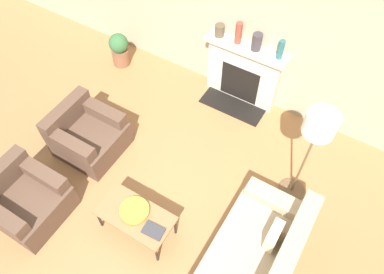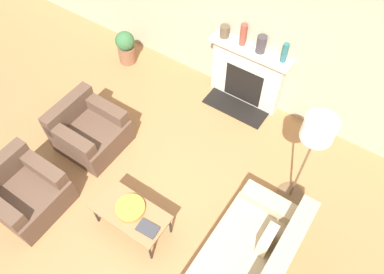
{
  "view_description": "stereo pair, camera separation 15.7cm",
  "coord_description": "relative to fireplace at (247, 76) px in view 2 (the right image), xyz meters",
  "views": [
    {
      "loc": [
        1.61,
        -1.27,
        4.62
      ],
      "look_at": [
        0.02,
        1.37,
        0.45
      ],
      "focal_mm": 35.0,
      "sensor_mm": 36.0,
      "label": 1
    },
    {
      "loc": [
        1.74,
        -1.18,
        4.62
      ],
      "look_at": [
        0.02,
        1.37,
        0.45
      ],
      "focal_mm": 35.0,
      "sensor_mm": 36.0,
      "label": 2
    }
  ],
  "objects": [
    {
      "name": "ground_plane",
      "position": [
        -0.09,
        -2.8,
        -0.51
      ],
      "size": [
        18.0,
        18.0,
        0.0
      ],
      "primitive_type": "plane",
      "color": "#A87547"
    },
    {
      "name": "wall_back",
      "position": [
        -0.09,
        0.15,
        0.94
      ],
      "size": [
        18.0,
        0.06,
        2.9
      ],
      "color": "#BCAD8E",
      "rests_on": "ground_plane"
    },
    {
      "name": "fireplace",
      "position": [
        0.0,
        0.0,
        0.0
      ],
      "size": [
        1.28,
        0.59,
        1.04
      ],
      "color": "beige",
      "rests_on": "ground_plane"
    },
    {
      "name": "armchair_near",
      "position": [
        -1.44,
        -3.29,
        -0.22
      ],
      "size": [
        0.88,
        0.86,
        0.73
      ],
      "rotation": [
        0.0,
        0.0,
        1.57
      ],
      "color": "brown",
      "rests_on": "ground_plane"
    },
    {
      "name": "armchair_far",
      "position": [
        -1.44,
        -2.08,
        -0.22
      ],
      "size": [
        0.88,
        0.86,
        0.73
      ],
      "rotation": [
        0.0,
        0.0,
        1.57
      ],
      "color": "brown",
      "rests_on": "ground_plane"
    },
    {
      "name": "coffee_table",
      "position": [
        -0.07,
        -2.77,
        -0.12
      ],
      "size": [
        0.96,
        0.49,
        0.43
      ],
      "color": "olive",
      "rests_on": "ground_plane"
    },
    {
      "name": "bowl",
      "position": [
        -0.09,
        -2.74,
        -0.05
      ],
      "size": [
        0.36,
        0.36,
        0.05
      ],
      "color": "gold",
      "rests_on": "coffee_table"
    },
    {
      "name": "book",
      "position": [
        0.25,
        -2.82,
        -0.07
      ],
      "size": [
        0.26,
        0.18,
        0.02
      ],
      "rotation": [
        0.0,
        0.0,
        0.08
      ],
      "color": "#38383D",
      "rests_on": "coffee_table"
    },
    {
      "name": "floor_lamp",
      "position": [
        1.42,
        -1.22,
        0.82
      ],
      "size": [
        0.37,
        0.37,
        1.62
      ],
      "color": "brown",
      "rests_on": "ground_plane"
    },
    {
      "name": "mantel_vase_left",
      "position": [
        -0.46,
        0.02,
        0.63
      ],
      "size": [
        0.14,
        0.14,
        0.18
      ],
      "color": "brown",
      "rests_on": "fireplace"
    },
    {
      "name": "mantel_vase_center_left",
      "position": [
        -0.16,
        0.02,
        0.7
      ],
      "size": [
        0.1,
        0.1,
        0.34
      ],
      "color": "brown",
      "rests_on": "fireplace"
    },
    {
      "name": "mantel_vase_center_right",
      "position": [
        0.13,
        0.02,
        0.67
      ],
      "size": [
        0.14,
        0.14,
        0.26
      ],
      "color": "#3D383D",
      "rests_on": "fireplace"
    },
    {
      "name": "mantel_vase_right",
      "position": [
        0.49,
        0.02,
        0.68
      ],
      "size": [
        0.09,
        0.09,
        0.3
      ],
      "color": "#28666B",
      "rests_on": "fireplace"
    },
    {
      "name": "potted_plant",
      "position": [
        -2.17,
        -0.37,
        -0.19
      ],
      "size": [
        0.33,
        0.33,
        0.61
      ],
      "color": "brown",
      "rests_on": "ground_plane"
    }
  ]
}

